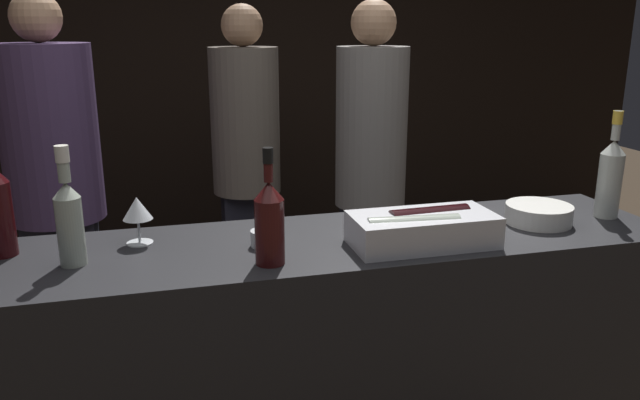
{
  "coord_description": "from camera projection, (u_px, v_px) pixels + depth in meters",
  "views": [
    {
      "loc": [
        -0.47,
        -1.48,
        1.68
      ],
      "look_at": [
        0.0,
        0.29,
        1.16
      ],
      "focal_mm": 35.0,
      "sensor_mm": 36.0,
      "label": 1
    }
  ],
  "objects": [
    {
      "name": "person_grey_polo",
      "position": [
        55.0,
        182.0,
        2.76
      ],
      "size": [
        0.41,
        0.41,
        1.82
      ],
      "rotation": [
        0.0,
        0.0,
        0.89
      ],
      "color": "black",
      "rests_on": "ground_plane"
    },
    {
      "name": "bowl_white",
      "position": [
        539.0,
        213.0,
        2.07
      ],
      "size": [
        0.22,
        0.22,
        0.06
      ],
      "color": "silver",
      "rests_on": "bar_counter"
    },
    {
      "name": "red_wine_bottle_black_foil",
      "position": [
        269.0,
        220.0,
        1.69
      ],
      "size": [
        0.08,
        0.08,
        0.33
      ],
      "color": "#380F0F",
      "rests_on": "bar_counter"
    },
    {
      "name": "white_wine_bottle",
      "position": [
        69.0,
        217.0,
        1.68
      ],
      "size": [
        0.07,
        0.07,
        0.33
      ],
      "color": "#9EA899",
      "rests_on": "bar_counter"
    },
    {
      "name": "bar_counter",
      "position": [
        322.0,
        390.0,
        2.05
      ],
      "size": [
        2.24,
        0.53,
        1.04
      ],
      "color": "black",
      "rests_on": "ground_plane"
    },
    {
      "name": "person_in_hoodie",
      "position": [
        246.0,
        159.0,
        3.28
      ],
      "size": [
        0.36,
        0.36,
        1.79
      ],
      "rotation": [
        0.0,
        0.0,
        1.07
      ],
      "color": "black",
      "rests_on": "ground_plane"
    },
    {
      "name": "rose_wine_bottle",
      "position": [
        610.0,
        175.0,
        2.11
      ],
      "size": [
        0.08,
        0.08,
        0.36
      ],
      "color": "#B2B7AD",
      "rests_on": "bar_counter"
    },
    {
      "name": "ice_bin_with_bottles",
      "position": [
        422.0,
        228.0,
        1.86
      ],
      "size": [
        0.43,
        0.21,
        0.11
      ],
      "color": "silver",
      "rests_on": "bar_counter"
    },
    {
      "name": "wall_back_chalkboard",
      "position": [
        224.0,
        69.0,
        4.19
      ],
      "size": [
        6.4,
        0.06,
        2.8
      ],
      "color": "black",
      "rests_on": "ground_plane"
    },
    {
      "name": "person_blond_tee",
      "position": [
        370.0,
        168.0,
        3.02
      ],
      "size": [
        0.34,
        0.34,
        1.8
      ],
      "rotation": [
        0.0,
        0.0,
        -2.65
      ],
      "color": "black",
      "rests_on": "ground_plane"
    },
    {
      "name": "wine_glass",
      "position": [
        137.0,
        210.0,
        1.85
      ],
      "size": [
        0.09,
        0.09,
        0.14
      ],
      "color": "silver",
      "rests_on": "bar_counter"
    },
    {
      "name": "candle_votive",
      "position": [
        264.0,
        238.0,
        1.86
      ],
      "size": [
        0.08,
        0.08,
        0.05
      ],
      "color": "silver",
      "rests_on": "bar_counter"
    }
  ]
}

